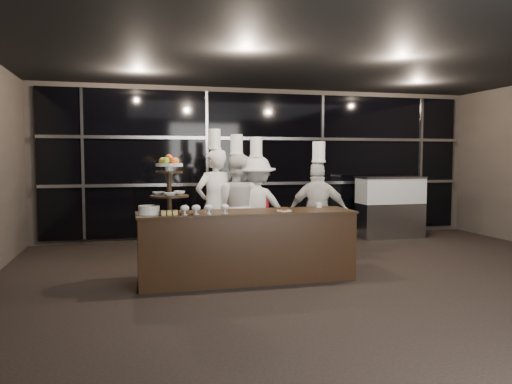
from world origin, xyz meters
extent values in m
plane|color=black|center=(0.00, 0.00, 0.00)|extent=(10.00, 10.00, 0.00)
plane|color=black|center=(0.00, 0.00, 3.00)|extent=(10.00, 10.00, 0.00)
plane|color=#473F38|center=(0.00, 5.00, 1.50)|extent=(9.00, 0.00, 9.00)
cube|color=black|center=(0.00, 4.94, 1.50)|extent=(8.60, 0.04, 2.80)
cube|color=#A5A5AA|center=(0.00, 4.89, 1.10)|extent=(8.60, 0.06, 0.06)
cube|color=#A5A5AA|center=(0.00, 4.89, 2.00)|extent=(8.60, 0.06, 0.06)
cube|color=#A5A5AA|center=(-3.50, 4.91, 1.50)|extent=(0.05, 0.05, 2.80)
cube|color=#A5A5AA|center=(-1.20, 4.91, 1.50)|extent=(0.05, 0.05, 2.80)
cube|color=#A5A5AA|center=(1.20, 4.91, 1.50)|extent=(0.05, 0.05, 2.80)
cube|color=#A5A5AA|center=(3.50, 4.91, 1.50)|extent=(0.05, 0.05, 2.80)
cube|color=black|center=(-1.18, 1.56, 0.45)|extent=(2.80, 0.70, 0.90)
cube|color=black|center=(-1.18, 1.56, 0.91)|extent=(2.84, 0.74, 0.03)
cylinder|color=black|center=(-2.18, 1.56, 0.94)|extent=(0.24, 0.24, 0.03)
cylinder|color=black|center=(-2.18, 1.56, 1.27)|extent=(0.06, 0.06, 0.70)
cylinder|color=black|center=(-2.18, 1.56, 1.14)|extent=(0.48, 0.48, 0.02)
cylinder|color=black|center=(-2.18, 1.56, 1.44)|extent=(0.34, 0.34, 0.02)
cylinder|color=white|center=(-2.18, 1.56, 1.48)|extent=(0.10, 0.10, 0.06)
cylinder|color=white|center=(-2.18, 1.56, 1.53)|extent=(0.34, 0.34, 0.04)
sphere|color=orange|center=(-2.10, 1.56, 1.58)|extent=(0.09, 0.09, 0.09)
sphere|color=olive|center=(-2.14, 1.62, 1.58)|extent=(0.09, 0.09, 0.09)
sphere|color=orange|center=(-2.22, 1.62, 1.58)|extent=(0.09, 0.09, 0.09)
sphere|color=gold|center=(-2.26, 1.56, 1.58)|extent=(0.09, 0.09, 0.09)
sphere|color=#8EB82F|center=(-2.22, 1.49, 1.58)|extent=(0.09, 0.09, 0.09)
sphere|color=#FC5115|center=(-2.14, 1.49, 1.58)|extent=(0.09, 0.09, 0.09)
sphere|color=orange|center=(-2.18, 1.56, 1.62)|extent=(0.09, 0.09, 0.09)
imported|color=white|center=(-2.31, 1.62, 1.17)|extent=(0.16, 0.16, 0.04)
imported|color=white|center=(-2.05, 1.62, 1.18)|extent=(0.15, 0.15, 0.05)
imported|color=white|center=(-2.18, 1.44, 1.17)|extent=(0.16, 0.16, 0.04)
cylinder|color=silver|center=(-2.02, 1.34, 0.93)|extent=(0.07, 0.07, 0.01)
cylinder|color=silver|center=(-2.02, 1.34, 0.96)|extent=(0.02, 0.02, 0.05)
ellipsoid|color=silver|center=(-2.02, 1.34, 1.01)|extent=(0.11, 0.11, 0.08)
ellipsoid|color=#0EC92E|center=(-2.02, 1.34, 1.01)|extent=(0.08, 0.08, 0.05)
cylinder|color=silver|center=(-1.88, 1.34, 0.93)|extent=(0.07, 0.07, 0.01)
cylinder|color=silver|center=(-1.88, 1.34, 0.96)|extent=(0.02, 0.02, 0.05)
ellipsoid|color=silver|center=(-1.88, 1.34, 1.01)|extent=(0.11, 0.11, 0.08)
ellipsoid|color=red|center=(-1.88, 1.34, 1.01)|extent=(0.08, 0.08, 0.05)
cylinder|color=silver|center=(-1.72, 1.34, 0.93)|extent=(0.07, 0.07, 0.01)
cylinder|color=silver|center=(-1.72, 1.34, 0.96)|extent=(0.02, 0.02, 0.05)
ellipsoid|color=silver|center=(-1.72, 1.34, 1.01)|extent=(0.11, 0.11, 0.08)
ellipsoid|color=#FCDAB1|center=(-1.72, 1.34, 1.01)|extent=(0.08, 0.08, 0.05)
cylinder|color=silver|center=(-1.52, 1.34, 0.93)|extent=(0.07, 0.07, 0.01)
cylinder|color=silver|center=(-1.52, 1.34, 0.96)|extent=(0.02, 0.02, 0.05)
ellipsoid|color=silver|center=(-1.52, 1.34, 1.01)|extent=(0.11, 0.11, 0.08)
ellipsoid|color=#542719|center=(-1.52, 1.34, 1.01)|extent=(0.08, 0.08, 0.05)
cylinder|color=white|center=(-2.44, 1.51, 0.93)|extent=(0.30, 0.30, 0.01)
cylinder|color=white|center=(-2.44, 1.51, 0.98)|extent=(0.26, 0.26, 0.10)
cube|color=#DEC76C|center=(-2.27, 1.36, 0.95)|extent=(0.05, 0.06, 0.05)
cube|color=#DEC76C|center=(-2.20, 1.36, 0.95)|extent=(0.05, 0.06, 0.05)
cube|color=#DEC76C|center=(-2.13, 1.36, 0.95)|extent=(0.05, 0.06, 0.05)
cube|color=#DEC76C|center=(-2.27, 1.43, 0.95)|extent=(0.05, 0.06, 0.05)
cube|color=#DEC76C|center=(-2.20, 1.43, 0.95)|extent=(0.05, 0.06, 0.05)
cube|color=#DEC76C|center=(-2.13, 1.43, 0.95)|extent=(0.05, 0.06, 0.05)
cylinder|color=white|center=(-0.70, 1.46, 0.93)|extent=(0.20, 0.20, 0.01)
cylinder|color=#4C2814|center=(-0.70, 1.46, 0.95)|extent=(0.08, 0.08, 0.04)
cylinder|color=white|center=(-0.08, 1.81, 0.96)|extent=(0.08, 0.08, 0.07)
cube|color=#A5A5AA|center=(2.44, 4.30, 0.35)|extent=(1.30, 0.56, 0.70)
cube|color=silver|center=(2.44, 4.30, 0.95)|extent=(1.30, 0.56, 0.50)
cube|color=#FFC67F|center=(2.44, 4.30, 0.95)|extent=(1.20, 0.46, 0.40)
cube|color=#A5A5AA|center=(2.44, 4.30, 1.22)|extent=(1.32, 0.57, 0.04)
imported|color=white|center=(-1.41, 2.77, 0.88)|extent=(0.75, 0.62, 1.75)
cylinder|color=white|center=(-1.41, 2.77, 1.90)|extent=(0.19, 0.19, 0.30)
cylinder|color=white|center=(-1.41, 2.77, 1.76)|extent=(0.21, 0.21, 0.03)
imported|color=white|center=(-1.05, 2.80, 0.84)|extent=(1.01, 0.93, 1.68)
cylinder|color=white|center=(-1.05, 2.80, 1.83)|extent=(0.19, 0.19, 0.30)
cylinder|color=white|center=(-1.05, 2.80, 1.68)|extent=(0.21, 0.21, 0.03)
imported|color=silver|center=(-0.75, 2.79, 0.82)|extent=(1.17, 0.82, 1.64)
cylinder|color=white|center=(-0.75, 2.79, 1.79)|extent=(0.19, 0.19, 0.30)
cylinder|color=white|center=(-0.75, 2.79, 1.65)|extent=(0.21, 0.21, 0.03)
cube|color=#A80C17|center=(-0.75, 2.67, 0.82)|extent=(0.34, 0.03, 0.61)
imported|color=silver|center=(0.09, 2.26, 0.78)|extent=(0.99, 0.66, 1.56)
cylinder|color=white|center=(0.09, 2.26, 1.71)|extent=(0.19, 0.19, 0.30)
cylinder|color=white|center=(0.09, 2.26, 1.57)|extent=(0.21, 0.21, 0.03)
camera|label=1|loc=(-2.66, -4.77, 1.63)|focal=35.00mm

